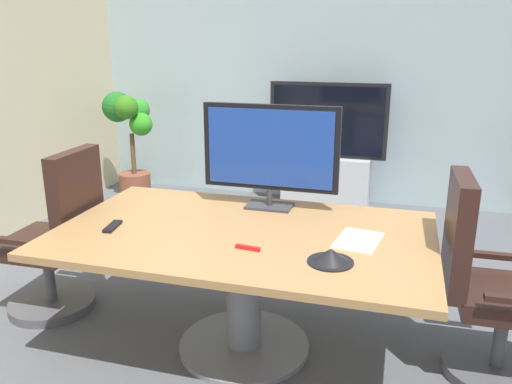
{
  "coord_description": "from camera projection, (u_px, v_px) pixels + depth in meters",
  "views": [
    {
      "loc": [
        0.65,
        -2.36,
        1.76
      ],
      "look_at": [
        -0.15,
        0.42,
        0.88
      ],
      "focal_mm": 36.36,
      "sensor_mm": 36.0,
      "label": 1
    }
  ],
  "objects": [
    {
      "name": "conference_table",
      "position": [
        244.0,
        260.0,
        2.88
      ],
      "size": [
        2.04,
        1.23,
        0.73
      ],
      "color": "olive",
      "rests_on": "ground"
    },
    {
      "name": "office_chair_left",
      "position": [
        58.0,
        246.0,
        3.34
      ],
      "size": [
        0.6,
        0.57,
        1.09
      ],
      "rotation": [
        0.0,
        0.0,
        -1.55
      ],
      "color": "#4C4C51",
      "rests_on": "ground"
    },
    {
      "name": "wall_display_unit",
      "position": [
        326.0,
        167.0,
        5.42
      ],
      "size": [
        1.2,
        0.36,
        1.31
      ],
      "color": "#B7BABC",
      "rests_on": "ground"
    },
    {
      "name": "paper_notepad",
      "position": [
        358.0,
        240.0,
        2.69
      ],
      "size": [
        0.25,
        0.33,
        0.01
      ],
      "primitive_type": "cube",
      "rotation": [
        0.0,
        0.0,
        -0.16
      ],
      "color": "white",
      "rests_on": "conference_table"
    },
    {
      "name": "potted_plant",
      "position": [
        130.0,
        134.0,
        5.62
      ],
      "size": [
        0.58,
        0.52,
        1.18
      ],
      "color": "brown",
      "rests_on": "ground"
    },
    {
      "name": "remote_control",
      "position": [
        113.0,
        226.0,
        2.88
      ],
      "size": [
        0.08,
        0.18,
        0.02
      ],
      "primitive_type": "cube",
      "rotation": [
        0.0,
        0.0,
        0.15
      ],
      "color": "black",
      "rests_on": "conference_table"
    },
    {
      "name": "office_chair_right",
      "position": [
        486.0,
        296.0,
        2.7
      ],
      "size": [
        0.6,
        0.58,
        1.09
      ],
      "rotation": [
        0.0,
        0.0,
        1.6
      ],
      "color": "#4C4C51",
      "rests_on": "ground"
    },
    {
      "name": "tv_monitor",
      "position": [
        270.0,
        150.0,
        3.13
      ],
      "size": [
        0.84,
        0.18,
        0.64
      ],
      "color": "#333338",
      "rests_on": "conference_table"
    },
    {
      "name": "wall_back_glass_partition",
      "position": [
        344.0,
        75.0,
        5.45
      ],
      "size": [
        5.55,
        0.1,
        2.72
      ],
      "primitive_type": "cube",
      "color": "#9EB2B7",
      "rests_on": "ground"
    },
    {
      "name": "whiteboard_marker",
      "position": [
        248.0,
        248.0,
        2.58
      ],
      "size": [
        0.13,
        0.04,
        0.02
      ],
      "primitive_type": "cube",
      "rotation": [
        0.0,
        0.0,
        -0.12
      ],
      "color": "red",
      "rests_on": "conference_table"
    },
    {
      "name": "conference_phone",
      "position": [
        331.0,
        256.0,
        2.43
      ],
      "size": [
        0.22,
        0.22,
        0.07
      ],
      "color": "black",
      "rests_on": "conference_table"
    },
    {
      "name": "ground_plane",
      "position": [
        261.0,
        368.0,
        2.85
      ],
      "size": [
        7.51,
        7.51,
        0.0
      ],
      "primitive_type": "plane",
      "color": "#515459"
    }
  ]
}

